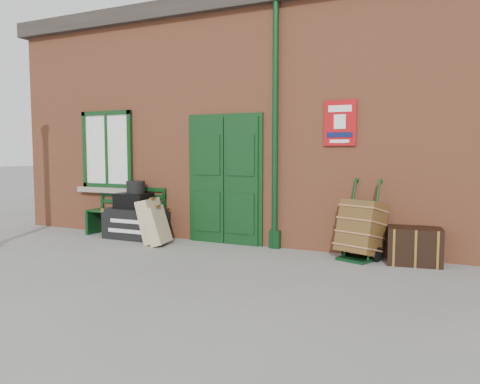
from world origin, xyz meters
The scene contains 10 objects.
ground centered at (0.00, 0.00, 0.00)m, with size 80.00×80.00×0.00m, color gray.
station_building centered at (0.00, 3.49, 2.16)m, with size 10.30×4.30×4.36m.
bench centered at (-2.32, 1.33, 0.49)m, with size 1.57×0.51×0.97m.
houdini_trunk centered at (-2.01, 1.18, 0.28)m, with size 1.12×0.62×0.56m, color black.
strongbox centered at (-2.06, 1.18, 0.70)m, with size 0.62×0.45×0.28m, color black.
hatbox centered at (-2.03, 1.21, 0.95)m, with size 0.34×0.34×0.22m, color black.
suitcase_back centered at (-1.46, 0.91, 0.40)m, with size 0.22×0.55×0.77m, color tan.
suitcase_front centered at (-1.28, 0.81, 0.34)m, with size 0.20×0.49×0.66m, color tan.
porter_trolley centered at (2.09, 1.23, 0.46)m, with size 0.75×0.78×1.18m.
dark_trunk centered at (2.85, 1.25, 0.27)m, with size 0.74×0.48×0.53m, color black.
Camera 1 is at (3.41, -5.78, 1.62)m, focal length 35.00 mm.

